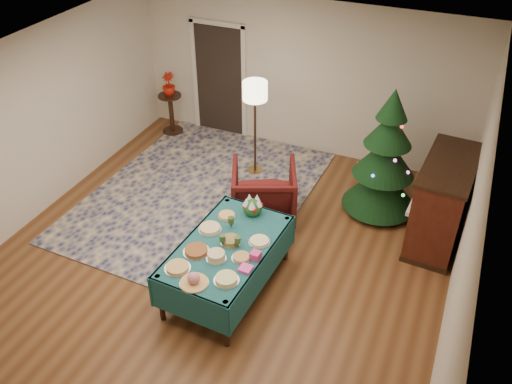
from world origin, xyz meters
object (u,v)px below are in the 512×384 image
at_px(potted_plant, 169,89).
at_px(side_table, 171,114).
at_px(gift_box, 255,255).
at_px(christmas_tree, 385,159).
at_px(floor_lamp, 255,97).
at_px(piano, 442,203).
at_px(armchair, 264,190).
at_px(buffet_table, 227,254).

bearing_deg(potted_plant, side_table, 0.00).
bearing_deg(gift_box, christmas_tree, 68.84).
distance_m(gift_box, christmas_tree, 2.71).
xyz_separation_m(floor_lamp, piano, (3.10, -0.62, -0.77)).
xyz_separation_m(gift_box, piano, (1.89, 2.17, -0.14)).
relative_size(side_table, potted_plant, 1.80).
relative_size(floor_lamp, side_table, 2.12).
xyz_separation_m(armchair, christmas_tree, (1.57, 0.84, 0.43)).
distance_m(buffet_table, potted_plant, 4.38).
bearing_deg(christmas_tree, buffet_table, -119.85).
height_order(armchair, potted_plant, potted_plant).
bearing_deg(buffet_table, potted_plant, 129.74).
bearing_deg(gift_box, armchair, 109.27).
xyz_separation_m(floor_lamp, side_table, (-2.01, 0.65, -1.01)).
xyz_separation_m(side_table, piano, (5.11, -1.27, 0.25)).
xyz_separation_m(buffet_table, christmas_tree, (1.40, 2.44, 0.34)).
xyz_separation_m(potted_plant, piano, (5.11, -1.27, -0.27)).
relative_size(side_table, christmas_tree, 0.38).
height_order(buffet_table, gift_box, gift_box).
height_order(floor_lamp, piano, floor_lamp).
height_order(armchair, side_table, armchair).
bearing_deg(potted_plant, gift_box, -46.94).
distance_m(armchair, piano, 2.53).
bearing_deg(side_table, gift_box, -46.94).
xyz_separation_m(buffet_table, gift_box, (0.42, -0.08, 0.19)).
height_order(gift_box, armchair, armchair).
bearing_deg(buffet_table, christmas_tree, 60.15).
bearing_deg(christmas_tree, potted_plant, 167.70).
xyz_separation_m(gift_box, potted_plant, (-3.22, 3.44, 0.13)).
relative_size(armchair, potted_plant, 2.21).
xyz_separation_m(gift_box, armchair, (-0.59, 1.68, -0.28)).
xyz_separation_m(buffet_table, potted_plant, (-2.79, 3.36, 0.32)).
height_order(side_table, christmas_tree, christmas_tree).
height_order(gift_box, piano, piano).
bearing_deg(side_table, potted_plant, 0.00).
xyz_separation_m(floor_lamp, christmas_tree, (2.18, -0.26, -0.48)).
bearing_deg(side_table, buffet_table, -50.26).
bearing_deg(potted_plant, piano, -14.01).
bearing_deg(armchair, gift_box, 86.17).
distance_m(armchair, floor_lamp, 1.56).
height_order(buffet_table, floor_lamp, floor_lamp).
height_order(buffet_table, piano, piano).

